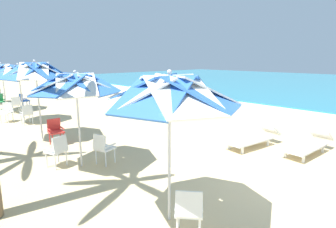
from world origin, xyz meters
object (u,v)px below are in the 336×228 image
Objects in this scene: plastic_chair_0 at (189,209)px; plastic_chair_6 at (16,104)px; beach_umbrella_4 at (2,70)px; beach_umbrella_1 at (76,84)px; beach_umbrella_0 at (169,92)px; plastic_chair_8 at (0,101)px; beach_umbrella_2 at (36,72)px; plastic_chair_2 at (57,149)px; plastic_chair_3 at (55,130)px; plastic_chair_4 at (27,113)px; plastic_chair_1 at (103,147)px; plastic_chair_5 at (7,111)px; beach_umbrella_3 at (18,71)px; sun_lounger_1 at (308,144)px; plastic_chair_7 at (23,100)px; sun_lounger_2 at (254,138)px.

plastic_chair_0 and plastic_chair_6 have the same top height.
beach_umbrella_1 is at bearing -2.39° from beach_umbrella_4.
plastic_chair_6 is at bearing 177.33° from beach_umbrella_0.
beach_umbrella_0 reaches higher than plastic_chair_8.
beach_umbrella_0 is 6.54m from beach_umbrella_2.
plastic_chair_2 is 1.00× the size of plastic_chair_3.
plastic_chair_8 is at bearing 175.95° from plastic_chair_2.
plastic_chair_4 is 1.00× the size of plastic_chair_6.
beach_umbrella_0 is 9.45m from plastic_chair_4.
plastic_chair_1 and plastic_chair_4 have the same top height.
plastic_chair_3 is 7.88m from beach_umbrella_4.
plastic_chair_5 is at bearing -11.48° from beach_umbrella_4.
beach_umbrella_1 is at bearing -3.12° from beach_umbrella_3.
plastic_chair_1 reaches higher than sun_lounger_1.
beach_umbrella_3 is at bearing 45.80° from plastic_chair_5.
plastic_chair_1 is 7.37m from plastic_chair_5.
beach_umbrella_2 is 1.28× the size of sun_lounger_1.
plastic_chair_3 is at bearing 4.65° from plastic_chair_5.
plastic_chair_0 is at bearing 5.89° from plastic_chair_2.
plastic_chair_4 and plastic_chair_7 have the same top height.
plastic_chair_4 is 1.00× the size of plastic_chair_5.
plastic_chair_6 is at bearing 172.58° from plastic_chair_2.
beach_umbrella_0 is 10.52m from plastic_chair_5.
beach_umbrella_2 is at bearing -6.01° from plastic_chair_4.
sun_lounger_1 is at bearing 19.59° from plastic_chair_8.
plastic_chair_2 and plastic_chair_8 have the same top height.
beach_umbrella_0 is 1.05× the size of beach_umbrella_1.
beach_umbrella_4 is (-2.94, 0.60, 1.74)m from plastic_chair_5.
plastic_chair_4 is (-5.95, 0.34, -1.71)m from beach_umbrella_1.
plastic_chair_2 is at bearing -10.40° from plastic_chair_7.
plastic_chair_2 is at bearing -7.64° from beach_umbrella_3.
plastic_chair_1 is at bearing -4.43° from plastic_chair_7.
plastic_chair_7 is at bearing 171.93° from plastic_chair_3.
sun_lounger_2 is (8.88, 4.47, -1.99)m from beach_umbrella_3.
plastic_chair_4 is 4.73m from plastic_chair_8.
plastic_chair_0 is 12.81m from plastic_chair_6.
plastic_chair_0 is 6.19m from plastic_chair_3.
plastic_chair_6 is (-8.53, 1.11, 0.00)m from plastic_chair_2.
sun_lounger_1 is at bearing 16.64° from plastic_chair_7.
beach_umbrella_3 is 3.04× the size of plastic_chair_7.
beach_umbrella_4 is at bearing 12.61° from plastic_chair_8.
sun_lounger_2 is (-0.96, 4.75, -2.02)m from beach_umbrella_0.
plastic_chair_1 is at bearing 6.43° from plastic_chair_3.
plastic_chair_8 is (-1.77, -0.38, 0.00)m from plastic_chair_6.
plastic_chair_6 is at bearing 174.20° from plastic_chair_4.
beach_umbrella_0 is 14.12m from plastic_chair_8.
beach_umbrella_0 reaches higher than beach_umbrella_1.
beach_umbrella_2 is 1.07× the size of beach_umbrella_4.
plastic_chair_4 is (-6.25, -0.16, 0.00)m from plastic_chair_1.
plastic_chair_0 is 4.24m from beach_umbrella_1.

